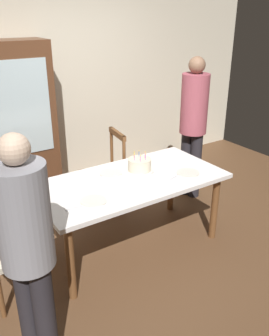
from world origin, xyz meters
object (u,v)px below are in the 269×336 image
Objects in this scene: plate_near_guest at (188,173)px; person_guest at (193,120)px; person_celebrant at (27,245)px; dining_table at (130,187)px; china_cabinet at (6,128)px; plate_near_celebrant at (93,201)px; birthday_cake at (140,165)px; plate_far_side at (111,173)px; chair_spindle_back at (104,174)px.

person_guest reaches higher than plate_near_guest.
person_celebrant is at bearing -162.75° from plate_near_guest.
person_celebrant is at bearing -152.63° from person_guest.
china_cabinet is (-0.69, 1.56, 0.30)m from dining_table.
plate_near_guest is 1.03m from person_guest.
plate_near_guest is (1.03, 0.00, 0.00)m from plate_near_celebrant.
china_cabinet is (-1.22, 1.76, 0.21)m from plate_near_guest.
china_cabinet is at bearing 120.63° from birthday_cake.
plate_far_side is at bearing 40.32° from person_celebrant.
dining_table is 1.44m from person_celebrant.
plate_near_celebrant is 1.88m from person_guest.
chair_spindle_back is 1.25m from china_cabinet.
person_celebrant is at bearing -102.59° from china_cabinet.
person_guest reaches higher than chair_spindle_back.
china_cabinet is at bearing 96.44° from plate_near_celebrant.
dining_table is 8.11× the size of plate_near_guest.
chair_spindle_back is 2.07m from person_celebrant.
person_celebrant is (-1.74, -0.54, 0.17)m from plate_near_guest.
plate_far_side is 0.23× the size of chair_spindle_back.
person_guest is (0.70, 0.72, 0.24)m from plate_near_guest.
chair_spindle_back is at bearing 167.12° from person_guest.
china_cabinet reaches higher than person_guest.
chair_spindle_back is 0.50× the size of china_cabinet.
plate_far_side is at bearing 158.50° from birthday_cake.
birthday_cake is at bearing 24.39° from plate_near_celebrant.
plate_near_celebrant reaches higher than dining_table.
person_guest is at bearing 22.81° from dining_table.
china_cabinet is (-0.20, 1.76, 0.21)m from plate_near_celebrant.
birthday_cake is 0.16× the size of person_guest.
person_guest is (1.32, 0.31, 0.24)m from plate_far_side.
dining_table is at bearing -157.19° from person_guest.
china_cabinet reaches higher than chair_spindle_back.
chair_spindle_back is at bearing 67.59° from plate_far_side.
plate_near_celebrant and plate_far_side have the same top height.
plate_near_celebrant is 1.19m from chair_spindle_back.
person_guest is (1.06, 0.42, 0.18)m from birthday_cake.
plate_near_celebrant is at bearing -157.29° from person_guest.
person_guest is 2.18m from china_cabinet.
plate_near_celebrant is at bearing 37.15° from person_celebrant.
birthday_cake is 1.27× the size of plate_near_celebrant.
plate_near_guest is at bearing -20.75° from dining_table.
plate_near_celebrant is (-0.67, -0.30, -0.06)m from birthday_cake.
china_cabinet is (-1.92, 1.04, -0.03)m from person_guest.
plate_far_side is at bearing -112.41° from chair_spindle_back.
plate_far_side is 0.13× the size of person_guest.
plate_near_celebrant is at bearing 180.00° from plate_near_guest.
chair_spindle_back is at bearing 79.42° from dining_table.
person_celebrant is (-1.11, -0.95, 0.17)m from plate_far_side.
chair_spindle_back reaches higher than dining_table.
plate_far_side is at bearing -66.11° from china_cabinet.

